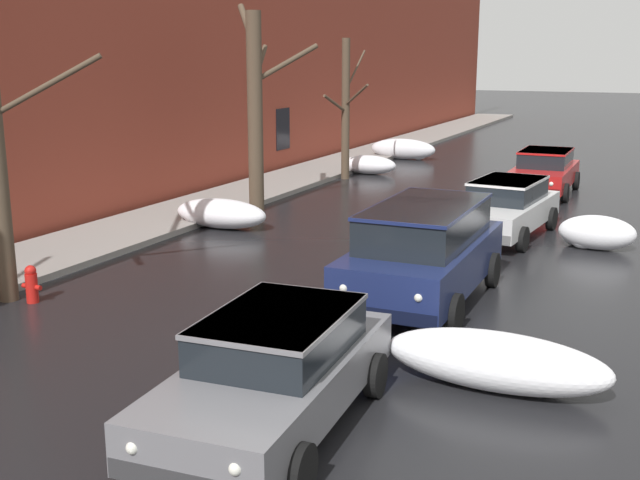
% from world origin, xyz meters
% --- Properties ---
extents(left_sidewalk_slab, '(2.63, 80.00, 0.15)m').
position_xyz_m(left_sidewalk_slab, '(-6.24, 18.00, 0.07)').
color(left_sidewalk_slab, gray).
rests_on(left_sidewalk_slab, ground).
extents(brick_townhouse_facade, '(0.63, 80.00, 10.49)m').
position_xyz_m(brick_townhouse_facade, '(-8.05, 17.99, 5.25)').
color(brick_townhouse_facade, brown).
rests_on(brick_townhouse_facade, ground).
extents(snow_bank_near_corner_left, '(2.62, 1.13, 0.77)m').
position_xyz_m(snow_bank_near_corner_left, '(-4.43, 16.63, 0.38)').
color(snow_bank_near_corner_left, white).
rests_on(snow_bank_near_corner_left, ground).
extents(snow_bank_along_left_kerb, '(3.09, 1.05, 0.79)m').
position_xyz_m(snow_bank_along_left_kerb, '(4.48, 9.40, 0.39)').
color(snow_bank_along_left_kerb, white).
rests_on(snow_bank_along_left_kerb, ground).
extents(snow_bank_mid_block_left, '(2.14, 1.03, 0.71)m').
position_xyz_m(snow_bank_mid_block_left, '(-4.38, 27.25, 0.35)').
color(snow_bank_mid_block_left, white).
rests_on(snow_bank_mid_block_left, ground).
extents(snow_bank_near_corner_right, '(1.75, 0.94, 0.80)m').
position_xyz_m(snow_bank_near_corner_right, '(4.79, 18.30, 0.37)').
color(snow_bank_near_corner_right, white).
rests_on(snow_bank_near_corner_right, ground).
extents(snow_bank_along_right_kerb, '(2.90, 0.92, 0.89)m').
position_xyz_m(snow_bank_along_right_kerb, '(-4.44, 31.91, 0.43)').
color(snow_bank_along_right_kerb, white).
rests_on(snow_bank_along_right_kerb, ground).
extents(bare_tree_mid_block, '(2.24, 1.85, 5.89)m').
position_xyz_m(bare_tree_mid_block, '(-4.68, 19.15, 3.02)').
color(bare_tree_mid_block, '#4C3D2D').
rests_on(bare_tree_mid_block, ground).
extents(bare_tree_far_down_block, '(1.64, 3.40, 5.03)m').
position_xyz_m(bare_tree_far_down_block, '(-4.67, 25.74, 2.58)').
color(bare_tree_far_down_block, '#4C3D2D').
rests_on(bare_tree_far_down_block, ground).
extents(sedan_grey_approaching_near_lane, '(2.18, 4.43, 1.42)m').
position_xyz_m(sedan_grey_approaching_near_lane, '(2.23, 7.13, 0.75)').
color(sedan_grey_approaching_near_lane, slate).
rests_on(sedan_grey_approaching_near_lane, ground).
extents(suv_darkblue_parked_kerbside_close, '(2.18, 4.81, 1.82)m').
position_xyz_m(suv_darkblue_parked_kerbside_close, '(2.36, 12.76, 0.99)').
color(suv_darkblue_parked_kerbside_close, navy).
rests_on(suv_darkblue_parked_kerbside_close, ground).
extents(sedan_white_parked_kerbside_mid, '(2.19, 4.53, 1.42)m').
position_xyz_m(sedan_white_parked_kerbside_mid, '(2.60, 18.79, 0.75)').
color(sedan_white_parked_kerbside_mid, silver).
rests_on(sedan_white_parked_kerbside_mid, ground).
extents(sedan_red_parked_far_down_block, '(1.96, 4.42, 1.42)m').
position_xyz_m(sedan_red_parked_far_down_block, '(2.46, 25.57, 0.75)').
color(sedan_red_parked_far_down_block, red).
rests_on(sedan_red_parked_far_down_block, ground).
extents(fire_hydrant, '(0.42, 0.22, 0.71)m').
position_xyz_m(fire_hydrant, '(-4.17, 9.66, 0.36)').
color(fire_hydrant, red).
rests_on(fire_hydrant, ground).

